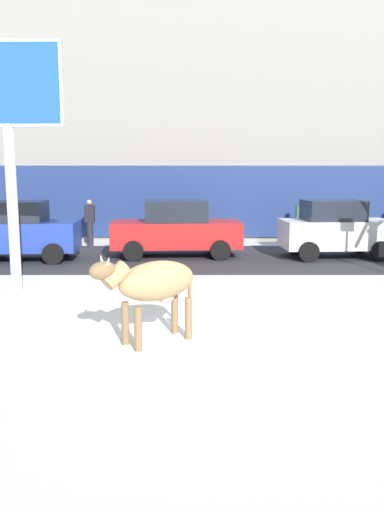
# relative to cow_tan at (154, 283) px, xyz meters

# --- Properties ---
(ground_plane) EXTENTS (120.00, 120.00, 0.00)m
(ground_plane) POSITION_rel_cow_tan_xyz_m (1.17, 0.00, -0.99)
(ground_plane) COLOR white
(road_strip) EXTENTS (60.00, 5.60, 0.01)m
(road_strip) POSITION_rel_cow_tan_xyz_m (1.17, 8.41, -0.99)
(road_strip) COLOR #333338
(road_strip) RESTS_ON ground
(building_facade) EXTENTS (44.00, 6.10, 13.00)m
(building_facade) POSITION_rel_cow_tan_xyz_m (1.17, 15.40, 5.49)
(building_facade) COLOR gray
(building_facade) RESTS_ON ground
(cow_tan) EXTENTS (1.75, 1.48, 1.54)m
(cow_tan) POSITION_rel_cow_tan_xyz_m (0.00, 0.00, 0.00)
(cow_tan) COLOR tan
(cow_tan) RESTS_ON ground
(billboard) EXTENTS (2.52, 0.26, 5.56)m
(billboard) POSITION_rel_cow_tan_xyz_m (-3.44, 3.59, 3.32)
(billboard) COLOR silver
(billboard) RESTS_ON ground
(car_blue_hatchback) EXTENTS (3.60, 2.10, 1.86)m
(car_blue_hatchback) POSITION_rel_cow_tan_xyz_m (-4.78, 8.04, -0.07)
(car_blue_hatchback) COLOR #233D9E
(car_blue_hatchback) RESTS_ON ground
(car_red_sedan) EXTENTS (4.30, 2.18, 1.84)m
(car_red_sedan) POSITION_rel_cow_tan_xyz_m (0.10, 8.80, -0.09)
(car_red_sedan) COLOR red
(car_red_sedan) RESTS_ON ground
(car_white_hatchback) EXTENTS (3.60, 2.10, 1.86)m
(car_white_hatchback) POSITION_rel_cow_tan_xyz_m (5.27, 8.58, -0.07)
(car_white_hatchback) COLOR white
(car_white_hatchback) RESTS_ON ground
(pedestrian_by_cars) EXTENTS (0.36, 0.24, 1.73)m
(pedestrian_by_cars) POSITION_rel_cow_tan_xyz_m (4.71, 11.31, -0.11)
(pedestrian_by_cars) COLOR #282833
(pedestrian_by_cars) RESTS_ON ground
(pedestrian_far_left) EXTENTS (0.36, 0.24, 1.73)m
(pedestrian_far_left) POSITION_rel_cow_tan_xyz_m (-3.22, 11.31, -0.11)
(pedestrian_far_left) COLOR #282833
(pedestrian_far_left) RESTS_ON ground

